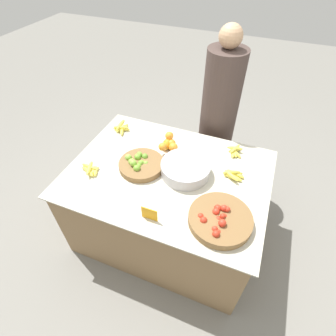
# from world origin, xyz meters

# --- Properties ---
(ground_plane) EXTENTS (12.00, 12.00, 0.00)m
(ground_plane) POSITION_xyz_m (0.00, 0.00, 0.00)
(ground_plane) COLOR gray
(market_table) EXTENTS (1.55, 1.16, 0.79)m
(market_table) POSITION_xyz_m (0.00, 0.00, 0.39)
(market_table) COLOR olive
(market_table) RESTS_ON ground_plane
(lime_bowl) EXTENTS (0.36, 0.36, 0.10)m
(lime_bowl) POSITION_xyz_m (-0.23, -0.02, 0.82)
(lime_bowl) COLOR olive
(lime_bowl) RESTS_ON market_table
(tomato_basket) EXTENTS (0.42, 0.42, 0.10)m
(tomato_basket) POSITION_xyz_m (0.48, -0.30, 0.82)
(tomato_basket) COLOR olive
(tomato_basket) RESTS_ON market_table
(orange_pile) EXTENTS (0.14, 0.22, 0.12)m
(orange_pile) POSITION_xyz_m (-0.10, 0.27, 0.84)
(orange_pile) COLOR orange
(orange_pile) RESTS_ON market_table
(metal_bowl) EXTENTS (0.38, 0.38, 0.10)m
(metal_bowl) POSITION_xyz_m (0.13, 0.04, 0.84)
(metal_bowl) COLOR #B7B7BF
(metal_bowl) RESTS_ON market_table
(price_sign) EXTENTS (0.11, 0.01, 0.11)m
(price_sign) POSITION_xyz_m (0.05, -0.45, 0.84)
(price_sign) COLOR orange
(price_sign) RESTS_ON market_table
(banana_bunch_front_center) EXTENTS (0.16, 0.20, 0.06)m
(banana_bunch_front_center) POSITION_xyz_m (-0.61, 0.36, 0.81)
(banana_bunch_front_center) COLOR #EFDB4C
(banana_bunch_front_center) RESTS_ON market_table
(banana_bunch_middle_left) EXTENTS (0.17, 0.16, 0.06)m
(banana_bunch_middle_left) POSITION_xyz_m (-0.57, -0.22, 0.81)
(banana_bunch_middle_left) COLOR #EFDB4C
(banana_bunch_middle_left) RESTS_ON market_table
(banana_bunch_front_right) EXTENTS (0.17, 0.14, 0.05)m
(banana_bunch_front_right) POSITION_xyz_m (0.48, 0.14, 0.81)
(banana_bunch_front_right) COLOR #EFDB4C
(banana_bunch_front_right) RESTS_ON market_table
(banana_bunch_front_left) EXTENTS (0.14, 0.17, 0.05)m
(banana_bunch_front_left) POSITION_xyz_m (0.44, 0.43, 0.81)
(banana_bunch_front_left) COLOR #EFDB4C
(banana_bunch_front_left) RESTS_ON market_table
(vendor_person) EXTENTS (0.34, 0.34, 1.66)m
(vendor_person) POSITION_xyz_m (0.19, 0.85, 0.77)
(vendor_person) COLOR #473833
(vendor_person) RESTS_ON ground_plane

